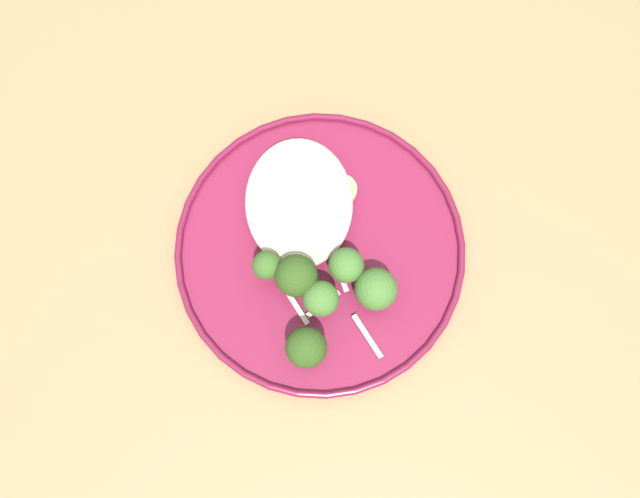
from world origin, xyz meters
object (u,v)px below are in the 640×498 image
at_px(seared_scallop_tiny_bay, 303,192).
at_px(seared_scallop_left_edge, 327,175).
at_px(seared_scallop_tilted_round, 345,190).
at_px(broccoli_floret_beside_noodles, 296,276).
at_px(broccoli_floret_rear_charred, 267,266).
at_px(dinner_plate, 320,251).
at_px(broccoli_floret_left_leaning, 376,289).
at_px(broccoli_floret_front_edge, 306,347).
at_px(broccoli_floret_small_sprig, 321,299).
at_px(seared_scallop_rear_pale, 286,245).
at_px(broccoli_floret_center_pile, 346,266).
at_px(seared_scallop_on_noodles, 264,204).

xyz_separation_m(seared_scallop_tiny_bay, seared_scallop_left_edge, (-0.02, 0.02, -0.00)).
height_order(seared_scallop_tilted_round, broccoli_floret_beside_noodles, broccoli_floret_beside_noodles).
relative_size(seared_scallop_tiny_bay, broccoli_floret_rear_charred, 0.46).
relative_size(dinner_plate, seared_scallop_left_edge, 11.56).
relative_size(dinner_plate, broccoli_floret_left_leaning, 5.59).
relative_size(seared_scallop_left_edge, broccoli_floret_front_edge, 0.45).
distance_m(dinner_plate, seared_scallop_tilted_round, 0.07).
height_order(broccoli_floret_small_sprig, broccoli_floret_beside_noodles, broccoli_floret_beside_noodles).
xyz_separation_m(seared_scallop_tilted_round, broccoli_floret_beside_noodles, (0.09, -0.05, 0.03)).
xyz_separation_m(seared_scallop_tiny_bay, broccoli_floret_beside_noodles, (0.09, -0.01, 0.03)).
xyz_separation_m(dinner_plate, seared_scallop_rear_pale, (-0.01, -0.03, 0.01)).
xyz_separation_m(seared_scallop_rear_pale, seared_scallop_tiny_bay, (-0.05, 0.02, 0.00)).
xyz_separation_m(dinner_plate, broccoli_floret_small_sprig, (0.05, -0.00, 0.04)).
xyz_separation_m(seared_scallop_rear_pale, broccoli_floret_small_sprig, (0.06, 0.03, 0.03)).
xyz_separation_m(dinner_plate, broccoli_floret_front_edge, (0.10, -0.02, 0.04)).
xyz_separation_m(broccoli_floret_small_sprig, broccoli_floret_beside_noodles, (-0.02, -0.02, 0.00)).
distance_m(broccoli_floret_beside_noodles, broccoli_floret_center_pile, 0.05).
bearing_deg(seared_scallop_tiny_bay, broccoli_floret_rear_charred, -25.01).
bearing_deg(broccoli_floret_center_pile, broccoli_floret_rear_charred, -92.11).
height_order(seared_scallop_tilted_round, broccoli_floret_front_edge, broccoli_floret_front_edge).
bearing_deg(seared_scallop_rear_pale, seared_scallop_tilted_round, 131.13).
bearing_deg(seared_scallop_left_edge, broccoli_floret_beside_noodles, -17.55).
relative_size(broccoli_floret_beside_noodles, broccoli_floret_center_pile, 1.21).
distance_m(seared_scallop_tiny_bay, broccoli_floret_small_sprig, 0.12).
height_order(seared_scallop_tilted_round, broccoli_floret_small_sprig, broccoli_floret_small_sprig).
bearing_deg(broccoli_floret_rear_charred, seared_scallop_left_edge, 147.08).
bearing_deg(broccoli_floret_front_edge, seared_scallop_tilted_round, 163.88).
distance_m(seared_scallop_left_edge, broccoli_floret_small_sprig, 0.13).
xyz_separation_m(dinner_plate, seared_scallop_tilted_round, (-0.06, 0.03, 0.01)).
xyz_separation_m(broccoli_floret_beside_noodles, broccoli_floret_center_pile, (-0.01, 0.05, -0.01)).
bearing_deg(seared_scallop_tilted_round, seared_scallop_rear_pale, -48.87).
height_order(broccoli_floret_left_leaning, broccoli_floret_center_pile, same).
relative_size(seared_scallop_tilted_round, broccoli_floret_front_edge, 0.56).
bearing_deg(broccoli_floret_center_pile, seared_scallop_left_edge, -172.11).
relative_size(dinner_plate, broccoli_floret_small_sprig, 5.07).
height_order(seared_scallop_tiny_bay, broccoli_floret_rear_charred, broccoli_floret_rear_charred).
bearing_deg(broccoli_floret_rear_charred, seared_scallop_on_noodles, -177.77).
relative_size(broccoli_floret_beside_noodles, broccoli_floret_front_edge, 1.11).
bearing_deg(broccoli_floret_small_sprig, broccoli_floret_beside_noodles, -135.31).
bearing_deg(broccoli_floret_front_edge, broccoli_floret_center_pile, 151.78).
bearing_deg(seared_scallop_tiny_bay, broccoli_floret_small_sprig, 6.69).
bearing_deg(dinner_plate, broccoli_floret_beside_noodles, -37.11).
bearing_deg(broccoli_floret_left_leaning, seared_scallop_tiny_bay, -147.80).
xyz_separation_m(seared_scallop_left_edge, broccoli_floret_small_sprig, (0.13, -0.01, 0.03)).
height_order(seared_scallop_tilted_round, seared_scallop_on_noodles, seared_scallop_on_noodles).
relative_size(seared_scallop_tiny_bay, seared_scallop_left_edge, 0.95).
xyz_separation_m(seared_scallop_tilted_round, seared_scallop_tiny_bay, (-0.00, -0.04, 0.00)).
bearing_deg(seared_scallop_tilted_round, broccoli_floret_beside_noodles, -29.89).
distance_m(dinner_plate, broccoli_floret_center_pile, 0.05).
bearing_deg(broccoli_floret_front_edge, seared_scallop_on_noodles, -165.85).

